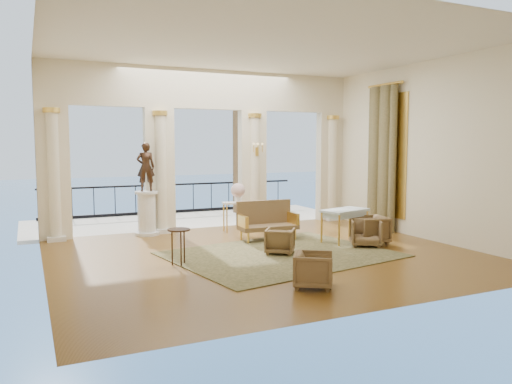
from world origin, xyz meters
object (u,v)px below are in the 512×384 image
game_table (345,213)px  pedestal (147,214)px  armchair_d (280,240)px  side_table (179,234)px  settee (267,220)px  statue (146,167)px  armchair_a (313,268)px  console_table (238,207)px  armchair_c (371,229)px  armchair_b (366,231)px

game_table → pedestal: size_ratio=1.13×
armchair_d → side_table: size_ratio=0.85×
settee → game_table: (1.60, -1.12, 0.25)m
settee → pedestal: size_ratio=1.28×
statue → pedestal: bearing=-0.0°
pedestal → side_table: bearing=-92.4°
armchair_a → settee: 4.33m
armchair_d → settee: bearing=-70.2°
game_table → console_table: game_table is taller
armchair_a → side_table: (-1.64, 2.46, 0.30)m
armchair_a → armchair_c: (3.19, 2.60, 0.05)m
armchair_b → settee: settee is taller
armchair_c → game_table: 0.73m
armchair_c → pedestal: 5.82m
settee → pedestal: pedestal is taller
game_table → console_table: (-1.78, 2.56, -0.06)m
armchair_c → side_table: size_ratio=1.02×
pedestal → game_table: bearing=-35.4°
armchair_b → armchair_a: bearing=-110.7°
armchair_b → statue: bearing=170.0°
game_table → side_table: game_table is taller
armchair_a → statue: 6.41m
armchair_d → side_table: bearing=37.8°
armchair_d → game_table: game_table is taller
statue → armchair_d: bearing=132.8°
armchair_c → settee: settee is taller
pedestal → side_table: pedestal is taller
armchair_b → armchair_d: (-2.22, 0.14, -0.05)m
pedestal → side_table: size_ratio=1.60×
armchair_b → armchair_d: 2.22m
pedestal → armchair_b: bearing=-39.8°
console_table → armchair_c: bearing=-42.8°
armchair_a → settee: bearing=17.5°
armchair_c → pedestal: size_ratio=0.64×
armchair_d → game_table: 2.16m
armchair_c → settee: (-2.05, 1.57, 0.11)m
console_table → pedestal: bearing=-179.7°
armchair_b → pedestal: (-4.39, 3.65, 0.21)m
armchair_c → armchair_b: bearing=-47.7°
armchair_c → game_table: size_ratio=0.57×
armchair_c → settee: bearing=-118.7°
game_table → side_table: bearing=171.0°
armchair_d → pedestal: pedestal is taller
armchair_a → side_table: bearing=66.5°
armchair_a → pedestal: bearing=46.6°
armchair_c → game_table: (-0.45, 0.45, 0.36)m
game_table → side_table: (-4.38, -0.59, -0.10)m
settee → game_table: bearing=-32.6°
settee → game_table: settee is taller
armchair_d → statue: statue is taller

